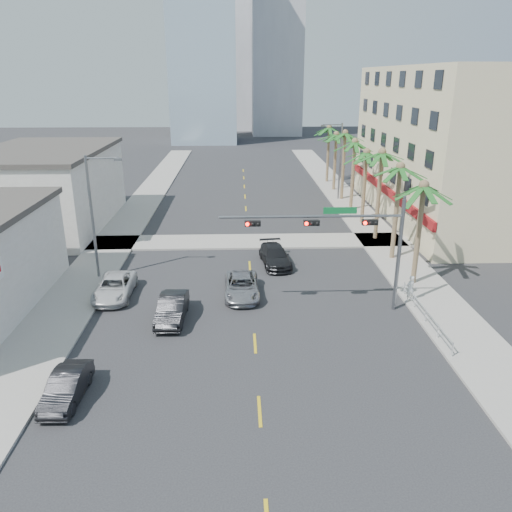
# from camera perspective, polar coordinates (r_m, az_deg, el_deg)

# --- Properties ---
(ground) EXTENTS (260.00, 260.00, 0.00)m
(ground) POSITION_cam_1_polar(r_m,az_deg,el_deg) (24.88, 0.21, -14.53)
(ground) COLOR #262628
(ground) RESTS_ON ground
(sidewalk_right) EXTENTS (4.00, 120.00, 0.15)m
(sidewalk_right) POSITION_cam_1_polar(r_m,az_deg,el_deg) (44.73, 14.71, 0.99)
(sidewalk_right) COLOR gray
(sidewalk_right) RESTS_ON ground
(sidewalk_left) EXTENTS (4.00, 120.00, 0.15)m
(sidewalk_left) POSITION_cam_1_polar(r_m,az_deg,el_deg) (44.28, -16.57, 0.62)
(sidewalk_left) COLOR gray
(sidewalk_left) RESTS_ON ground
(sidewalk_cross) EXTENTS (80.00, 4.00, 0.15)m
(sidewalk_cross) POSITION_cam_1_polar(r_m,az_deg,el_deg) (44.76, -0.91, 1.68)
(sidewalk_cross) COLOR gray
(sidewalk_cross) RESTS_ON ground
(building_right) EXTENTS (15.25, 28.00, 15.00)m
(building_right) POSITION_cam_1_polar(r_m,az_deg,el_deg) (55.81, 22.57, 11.66)
(building_right) COLOR beige
(building_right) RESTS_ON ground
(building_left_far) EXTENTS (11.00, 18.00, 7.20)m
(building_left_far) POSITION_cam_1_polar(r_m,az_deg,el_deg) (53.02, -22.82, 6.96)
(building_left_far) COLOR beige
(building_left_far) RESTS_ON ground
(tower_far_left) EXTENTS (14.00, 14.00, 48.00)m
(tower_far_left) POSITION_cam_1_polar(r_m,az_deg,el_deg) (116.15, -6.17, 24.70)
(tower_far_left) COLOR #99B2C6
(tower_far_left) RESTS_ON ground
(tower_far_right) EXTENTS (12.00, 12.00, 60.00)m
(tower_far_right) POSITION_cam_1_polar(r_m,az_deg,el_deg) (131.84, 2.48, 26.82)
(tower_far_right) COLOR #ADADB2
(tower_far_right) RESTS_ON ground
(tower_far_center) EXTENTS (16.00, 16.00, 42.00)m
(tower_far_center) POSITION_cam_1_polar(r_m,az_deg,el_deg) (145.69, -3.17, 22.60)
(tower_far_center) COLOR #ADADB2
(tower_far_center) RESTS_ON ground
(traffic_signal_mast) EXTENTS (11.12, 0.54, 7.20)m
(traffic_signal_mast) POSITION_cam_1_polar(r_m,az_deg,el_deg) (30.57, 10.53, 2.42)
(traffic_signal_mast) COLOR slate
(traffic_signal_mast) RESTS_ON ground
(palm_tree_0) EXTENTS (4.80, 4.80, 7.80)m
(palm_tree_0) POSITION_cam_1_polar(r_m,az_deg,el_deg) (35.49, 18.64, 7.51)
(palm_tree_0) COLOR brown
(palm_tree_0) RESTS_ON ground
(palm_tree_1) EXTENTS (4.80, 4.80, 8.16)m
(palm_tree_1) POSITION_cam_1_polar(r_m,az_deg,el_deg) (40.25, 16.18, 9.63)
(palm_tree_1) COLOR brown
(palm_tree_1) RESTS_ON ground
(palm_tree_2) EXTENTS (4.80, 4.80, 8.52)m
(palm_tree_2) POSITION_cam_1_polar(r_m,az_deg,el_deg) (45.11, 14.22, 11.29)
(palm_tree_2) COLOR brown
(palm_tree_2) RESTS_ON ground
(palm_tree_3) EXTENTS (4.80, 4.80, 7.80)m
(palm_tree_3) POSITION_cam_1_polar(r_m,az_deg,el_deg) (50.17, 12.54, 11.43)
(palm_tree_3) COLOR brown
(palm_tree_3) RESTS_ON ground
(palm_tree_4) EXTENTS (4.80, 4.80, 8.16)m
(palm_tree_4) POSITION_cam_1_polar(r_m,az_deg,el_deg) (55.14, 11.24, 12.61)
(palm_tree_4) COLOR brown
(palm_tree_4) RESTS_ON ground
(palm_tree_5) EXTENTS (4.80, 4.80, 8.52)m
(palm_tree_5) POSITION_cam_1_polar(r_m,az_deg,el_deg) (60.14, 10.15, 13.60)
(palm_tree_5) COLOR brown
(palm_tree_5) RESTS_ON ground
(palm_tree_6) EXTENTS (4.80, 4.80, 7.80)m
(palm_tree_6) POSITION_cam_1_polar(r_m,az_deg,el_deg) (65.28, 9.17, 13.51)
(palm_tree_6) COLOR brown
(palm_tree_6) RESTS_ON ground
(palm_tree_7) EXTENTS (4.80, 4.80, 8.16)m
(palm_tree_7) POSITION_cam_1_polar(r_m,az_deg,el_deg) (70.33, 8.37, 14.28)
(palm_tree_7) COLOR brown
(palm_tree_7) RESTS_ON ground
(streetlight_left) EXTENTS (2.55, 0.25, 9.00)m
(streetlight_left) POSITION_cam_1_polar(r_m,az_deg,el_deg) (37.08, -17.99, 4.85)
(streetlight_left) COLOR slate
(streetlight_left) RESTS_ON ground
(streetlight_right) EXTENTS (2.55, 0.25, 9.00)m
(streetlight_right) POSITION_cam_1_polar(r_m,az_deg,el_deg) (60.36, 9.42, 11.05)
(streetlight_right) COLOR slate
(streetlight_right) RESTS_ON ground
(guardrail) EXTENTS (0.08, 8.08, 1.00)m
(guardrail) POSITION_cam_1_polar(r_m,az_deg,el_deg) (31.71, 18.81, -6.24)
(guardrail) COLOR silver
(guardrail) RESTS_ON ground
(car_parked_mid) EXTENTS (1.51, 4.03, 1.31)m
(car_parked_mid) POSITION_cam_1_polar(r_m,az_deg,el_deg) (25.13, -20.84, -13.83)
(car_parked_mid) COLOR black
(car_parked_mid) RESTS_ON ground
(car_parked_far) EXTENTS (2.35, 5.04, 1.40)m
(car_parked_far) POSITION_cam_1_polar(r_m,az_deg,el_deg) (34.88, -15.86, -3.45)
(car_parked_far) COLOR silver
(car_parked_far) RESTS_ON ground
(car_lane_left) EXTENTS (1.72, 4.57, 1.49)m
(car_lane_left) POSITION_cam_1_polar(r_m,az_deg,el_deg) (30.89, -9.57, -5.95)
(car_lane_left) COLOR black
(car_lane_left) RESTS_ON ground
(car_lane_center) EXTENTS (2.37, 4.99, 1.38)m
(car_lane_center) POSITION_cam_1_polar(r_m,az_deg,el_deg) (33.72, -1.66, -3.49)
(car_lane_center) COLOR #A5A4A9
(car_lane_center) RESTS_ON ground
(car_lane_right) EXTENTS (2.58, 5.22, 1.46)m
(car_lane_right) POSITION_cam_1_polar(r_m,az_deg,el_deg) (39.23, 2.19, 0.01)
(car_lane_right) COLOR black
(car_lane_right) RESTS_ON ground
(pedestrian) EXTENTS (0.76, 0.64, 1.76)m
(pedestrian) POSITION_cam_1_polar(r_m,az_deg,el_deg) (34.05, 17.21, -3.56)
(pedestrian) COLOR white
(pedestrian) RESTS_ON sidewalk_right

